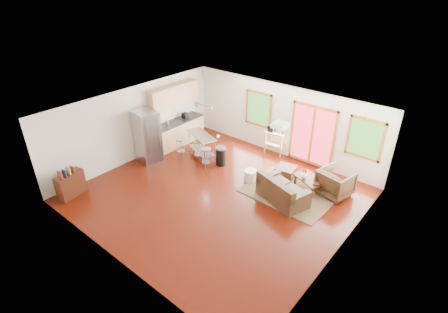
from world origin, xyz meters
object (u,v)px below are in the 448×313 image
Objects in this scene: rug at (290,192)px; loveseat at (282,192)px; island at (201,141)px; coffee_table at (310,180)px; kitchen_cart at (275,135)px; armchair at (336,181)px; ottoman at (285,172)px; refrigerator at (148,136)px.

rug is 0.63m from loveseat.
loveseat is 3.74m from island.
coffee_table is at bearing 90.05° from loveseat.
loveseat is at bearing -53.20° from kitchen_cart.
armchair is 0.64× the size of island.
ottoman is at bearing 11.63° from island.
ottoman is 0.32× the size of refrigerator.
refrigerator reaches higher than kitchen_cart.
refrigerator is at bearing -164.09° from rug.
rug is 1.38m from armchair.
loveseat is at bearing 17.82° from refrigerator.
coffee_table is 0.76m from armchair.
loveseat is at bearing -106.59° from coffee_table.
ottoman is (-1.62, -0.12, -0.26)m from armchair.
loveseat is 1.15× the size of island.
rug is 2.81× the size of armchair.
refrigerator is 1.28× the size of island.
rug is 5.15m from refrigerator.
armchair is (1.06, 0.76, 0.45)m from rug.
rug is at bearing -49.28° from ottoman.
armchair reaches higher than rug.
ottoman is 0.54× the size of kitchen_cart.
armchair is at bearing 68.57° from loveseat.
island is at bearing -168.37° from ottoman.
kitchen_cart is (1.91, 1.82, 0.17)m from island.
kitchen_cart reaches higher than coffee_table.
island is (1.21, 1.40, -0.34)m from refrigerator.
loveseat reaches higher than coffee_table.
rug is at bearing 46.89° from armchair.
loveseat is 3.01m from kitchen_cart.
loveseat reaches higher than ottoman.
ottoman is at bearing 172.89° from coffee_table.
island is 2.64m from kitchen_cart.
island is (-3.69, 0.56, 0.27)m from loveseat.
coffee_table reaches higher than rug.
island is at bearing -172.04° from loveseat.
coffee_table is at bearing 56.26° from rug.
loveseat reaches higher than rug.
rug is 0.87m from ottoman.
coffee_table is at bearing 29.26° from armchair.
kitchen_cart is (-2.82, 1.07, 0.30)m from armchair.
loveseat is 1.48× the size of coffee_table.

